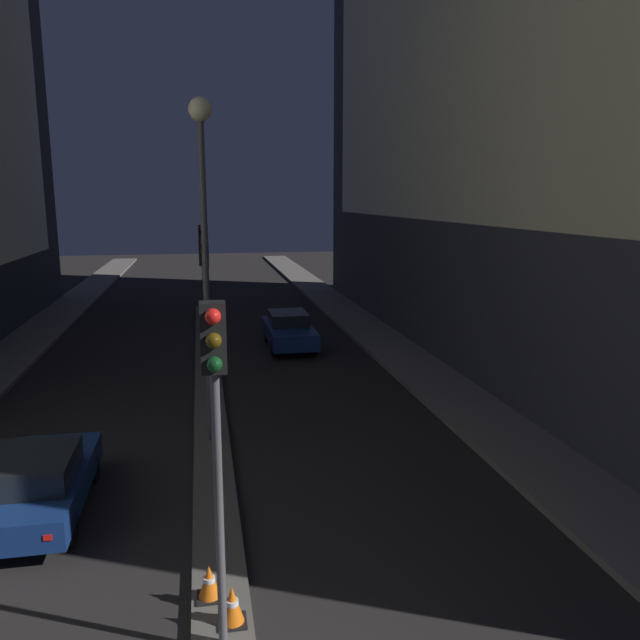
# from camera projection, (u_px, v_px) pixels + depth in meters

# --- Properties ---
(median_strip) EXTENTS (0.89, 29.38, 0.14)m
(median_strip) POSITION_uv_depth(u_px,v_px,m) (208.00, 380.00, 21.26)
(median_strip) COLOR #56544F
(median_strip) RESTS_ON ground
(traffic_light_near) EXTENTS (0.32, 0.42, 4.78)m
(traffic_light_near) POSITION_uv_depth(u_px,v_px,m) (215.00, 402.00, 7.90)
(traffic_light_near) COLOR #4C4C51
(traffic_light_near) RESTS_ON median_strip
(traffic_light_mid) EXTENTS (0.32, 0.42, 4.78)m
(traffic_light_mid) POSITION_uv_depth(u_px,v_px,m) (205.00, 277.00, 20.17)
(traffic_light_mid) COLOR #4C4C51
(traffic_light_mid) RESTS_ON median_strip
(traffic_light_far) EXTENTS (0.32, 0.42, 4.78)m
(traffic_light_far) POSITION_uv_depth(u_px,v_px,m) (202.00, 252.00, 29.45)
(traffic_light_far) COLOR #4C4C51
(traffic_light_far) RESTS_ON median_strip
(street_lamp) EXTENTS (0.55, 0.55, 8.32)m
(street_lamp) POSITION_uv_depth(u_px,v_px,m) (203.00, 208.00, 14.78)
(street_lamp) COLOR #4C4C51
(street_lamp) RESTS_ON median_strip
(traffic_cone_near) EXTENTS (0.41, 0.41, 0.58)m
(traffic_cone_near) POSITION_uv_depth(u_px,v_px,m) (232.00, 605.00, 8.97)
(traffic_cone_near) COLOR black
(traffic_cone_near) RESTS_ON median_strip
(traffic_cone_far) EXTENTS (0.40, 0.40, 0.54)m
(traffic_cone_far) POSITION_uv_depth(u_px,v_px,m) (209.00, 582.00, 9.54)
(traffic_cone_far) COLOR black
(traffic_cone_far) RESTS_ON median_strip
(car_left_lane) EXTENTS (1.80, 4.20, 1.39)m
(car_left_lane) POSITION_uv_depth(u_px,v_px,m) (37.00, 482.00, 12.18)
(car_left_lane) COLOR navy
(car_left_lane) RESTS_ON ground
(car_right_lane) EXTENTS (1.81, 4.41, 1.47)m
(car_right_lane) POSITION_uv_depth(u_px,v_px,m) (289.00, 330.00, 26.01)
(car_right_lane) COLOR navy
(car_right_lane) RESTS_ON ground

